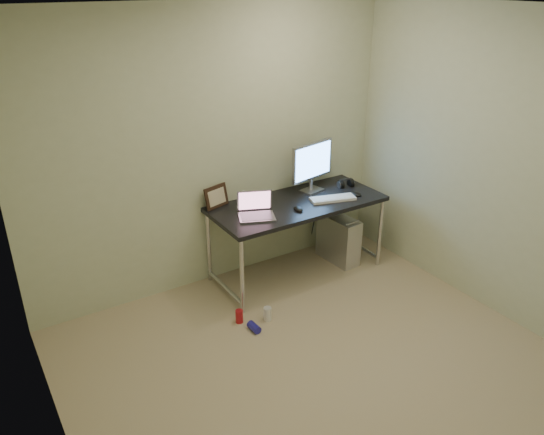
# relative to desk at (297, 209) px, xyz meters

# --- Properties ---
(floor) EXTENTS (3.50, 3.50, 0.00)m
(floor) POSITION_rel_desk_xyz_m (-0.65, -1.39, -0.67)
(floor) COLOR tan
(floor) RESTS_ON ground
(ceiling) EXTENTS (3.50, 3.50, 0.00)m
(ceiling) POSITION_rel_desk_xyz_m (-0.65, -1.39, 1.83)
(ceiling) COLOR silver
(ceiling) RESTS_ON ground
(wall_back) EXTENTS (3.50, 0.02, 2.50)m
(wall_back) POSITION_rel_desk_xyz_m (-0.65, 0.36, 0.58)
(wall_back) COLOR beige
(wall_back) RESTS_ON ground
(wall_left) EXTENTS (0.02, 3.50, 2.50)m
(wall_left) POSITION_rel_desk_xyz_m (-2.40, -1.39, 0.58)
(wall_left) COLOR beige
(wall_left) RESTS_ON ground
(wall_right) EXTENTS (0.02, 3.50, 2.50)m
(wall_right) POSITION_rel_desk_xyz_m (1.10, -1.39, 0.58)
(wall_right) COLOR beige
(wall_right) RESTS_ON ground
(desk) EXTENTS (1.64, 0.72, 0.75)m
(desk) POSITION_rel_desk_xyz_m (0.00, 0.00, 0.00)
(desk) COLOR black
(desk) RESTS_ON ground
(tower_computer) EXTENTS (0.23, 0.47, 0.51)m
(tower_computer) POSITION_rel_desk_xyz_m (0.50, -0.02, -0.43)
(tower_computer) COLOR silver
(tower_computer) RESTS_ON ground
(cable_a) EXTENTS (0.01, 0.16, 0.69)m
(cable_a) POSITION_rel_desk_xyz_m (0.45, 0.31, -0.27)
(cable_a) COLOR black
(cable_a) RESTS_ON ground
(cable_b) EXTENTS (0.02, 0.11, 0.71)m
(cable_b) POSITION_rel_desk_xyz_m (0.54, 0.29, -0.29)
(cable_b) COLOR black
(cable_b) RESTS_ON ground
(can_red) EXTENTS (0.09, 0.09, 0.12)m
(can_red) POSITION_rel_desk_xyz_m (-0.88, -0.43, -0.62)
(can_red) COLOR red
(can_red) RESTS_ON ground
(can_white) EXTENTS (0.07, 0.07, 0.12)m
(can_white) POSITION_rel_desk_xyz_m (-0.66, -0.53, -0.61)
(can_white) COLOR white
(can_white) RESTS_ON ground
(can_blue) EXTENTS (0.07, 0.12, 0.07)m
(can_blue) POSITION_rel_desk_xyz_m (-0.83, -0.60, -0.64)
(can_blue) COLOR #24209E
(can_blue) RESTS_ON ground
(laptop) EXTENTS (0.38, 0.35, 0.21)m
(laptop) POSITION_rel_desk_xyz_m (-0.48, -0.06, 0.13)
(laptop) COLOR #A3A2A8
(laptop) RESTS_ON desk
(monitor) EXTENTS (0.51, 0.19, 0.49)m
(monitor) POSITION_rel_desk_xyz_m (0.27, 0.16, 0.36)
(monitor) COLOR #A3A2A8
(monitor) RESTS_ON desk
(keyboard) EXTENTS (0.45, 0.25, 0.03)m
(keyboard) POSITION_rel_desk_xyz_m (0.31, -0.14, 0.09)
(keyboard) COLOR white
(keyboard) RESTS_ON desk
(mouse_right) EXTENTS (0.10, 0.14, 0.04)m
(mouse_right) POSITION_rel_desk_xyz_m (0.57, -0.16, 0.10)
(mouse_right) COLOR black
(mouse_right) RESTS_ON desk
(mouse_left) EXTENTS (0.09, 0.13, 0.04)m
(mouse_left) POSITION_rel_desk_xyz_m (-0.10, -0.16, 0.10)
(mouse_left) COLOR black
(mouse_left) RESTS_ON desk
(headphones) EXTENTS (0.17, 0.10, 0.10)m
(headphones) POSITION_rel_desk_xyz_m (0.63, 0.07, 0.10)
(headphones) COLOR black
(headphones) RESTS_ON desk
(picture_frame) EXTENTS (0.26, 0.14, 0.20)m
(picture_frame) POSITION_rel_desk_xyz_m (-0.68, 0.30, 0.18)
(picture_frame) COLOR black
(picture_frame) RESTS_ON desk
(webcam) EXTENTS (0.04, 0.03, 0.11)m
(webcam) POSITION_rel_desk_xyz_m (-0.42, 0.27, 0.16)
(webcam) COLOR silver
(webcam) RESTS_ON desk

